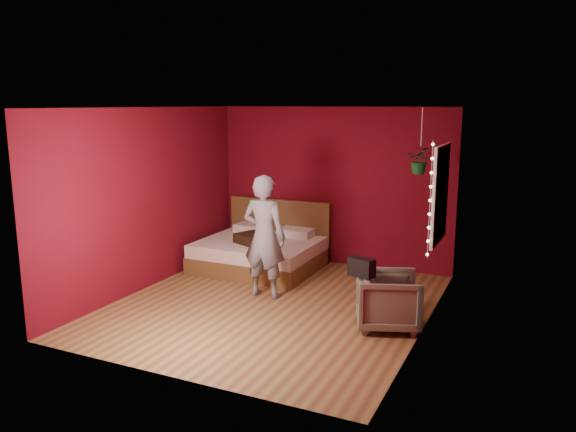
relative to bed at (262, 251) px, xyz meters
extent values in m
plane|color=olive|center=(0.95, -1.49, -0.27)|extent=(4.50, 4.50, 0.00)
cube|color=#5C0916|center=(0.95, 0.77, 1.03)|extent=(4.00, 0.02, 2.60)
cube|color=#5C0916|center=(0.95, -3.75, 1.03)|extent=(4.00, 0.02, 2.60)
cube|color=#5C0916|center=(-1.06, -1.49, 1.03)|extent=(0.02, 4.50, 2.60)
cube|color=#5C0916|center=(2.96, -1.49, 1.03)|extent=(0.02, 4.50, 2.60)
cube|color=white|center=(0.95, -1.49, 2.34)|extent=(4.00, 4.50, 0.02)
cube|color=white|center=(2.92, -0.59, 1.23)|extent=(0.04, 0.97, 1.27)
cube|color=black|center=(2.91, -0.59, 1.23)|extent=(0.02, 0.85, 1.15)
cube|color=white|center=(2.90, -0.59, 1.23)|extent=(0.03, 0.05, 1.15)
cube|color=white|center=(2.90, -0.59, 1.23)|extent=(0.03, 0.85, 0.05)
cylinder|color=silver|center=(2.89, -1.12, 1.23)|extent=(0.01, 0.01, 1.45)
sphere|color=#FFF2CC|center=(2.89, -1.12, 0.56)|extent=(0.04, 0.04, 0.04)
sphere|color=#FFF2CC|center=(2.89, -1.12, 0.73)|extent=(0.04, 0.04, 0.04)
sphere|color=#FFF2CC|center=(2.89, -1.12, 0.90)|extent=(0.04, 0.04, 0.04)
sphere|color=#FFF2CC|center=(2.89, -1.12, 1.06)|extent=(0.04, 0.04, 0.04)
sphere|color=#FFF2CC|center=(2.89, -1.12, 1.23)|extent=(0.04, 0.04, 0.04)
sphere|color=#FFF2CC|center=(2.89, -1.12, 1.40)|extent=(0.04, 0.04, 0.04)
sphere|color=#FFF2CC|center=(2.89, -1.12, 1.57)|extent=(0.04, 0.04, 0.04)
sphere|color=#FFF2CC|center=(2.89, -1.12, 1.74)|extent=(0.04, 0.04, 0.04)
sphere|color=#FFF2CC|center=(2.89, -1.12, 1.91)|extent=(0.04, 0.04, 0.04)
cube|color=brown|center=(0.00, -0.09, -0.14)|extent=(1.87, 1.59, 0.26)
cube|color=silver|center=(0.00, -0.09, 0.10)|extent=(1.83, 1.55, 0.21)
cube|color=brown|center=(0.00, 0.67, 0.25)|extent=(1.87, 0.07, 1.03)
cube|color=silver|center=(-0.42, 0.44, 0.26)|extent=(0.56, 0.35, 0.13)
cube|color=silver|center=(0.42, 0.44, 0.26)|extent=(0.56, 0.35, 0.13)
imported|color=slate|center=(0.70, -1.25, 0.59)|extent=(0.63, 0.41, 1.71)
imported|color=#6C6C55|center=(2.55, -1.61, 0.07)|extent=(0.94, 0.93, 0.67)
cube|color=black|center=(2.28, -1.85, 0.51)|extent=(0.33, 0.23, 0.22)
cube|color=#301F10|center=(-0.05, -0.26, 0.27)|extent=(0.56, 0.56, 0.15)
cylinder|color=silver|center=(2.55, -0.13, 2.07)|extent=(0.01, 0.01, 0.53)
imported|color=#175323|center=(2.55, -0.13, 1.62)|extent=(0.37, 0.33, 0.38)
camera|label=1|loc=(4.13, -7.90, 2.39)|focal=35.00mm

